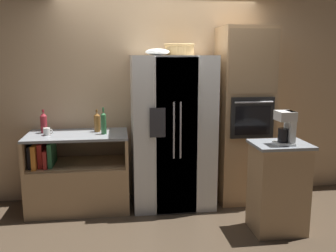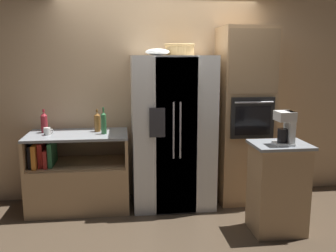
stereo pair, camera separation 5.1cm
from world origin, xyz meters
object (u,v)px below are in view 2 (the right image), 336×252
bottle_tall (97,122)px  coffee_maker (286,127)px  fruit_bowl (158,52)px  refrigerator (173,132)px  wicker_basket (180,49)px  bottle_short (104,123)px  wall_oven (244,116)px  mug (47,131)px  bottle_wide (44,122)px

bottle_tall → coffee_maker: size_ratio=0.80×
fruit_bowl → refrigerator: bearing=20.3°
refrigerator → bottle_tall: (-0.90, 0.11, 0.13)m
wicker_basket → coffee_maker: wicker_basket is taller
refrigerator → fruit_bowl: 0.97m
fruit_bowl → coffee_maker: size_ratio=0.82×
fruit_bowl → bottle_short: 1.03m
wall_oven → wicker_basket: (-0.81, 0.02, 0.82)m
mug → bottle_short: bearing=-1.2°
wall_oven → mug: 2.38m
wall_oven → coffee_maker: bearing=-84.2°
mug → wall_oven: bearing=1.8°
wicker_basket → mug: size_ratio=3.29×
refrigerator → mug: 1.47m
bottle_wide → mug: 0.18m
refrigerator → wall_oven: 0.92m
refrigerator → bottle_tall: 0.92m
wall_oven → wicker_basket: 1.15m
bottle_tall → bottle_short: 0.17m
wicker_basket → mug: (-1.56, -0.10, -0.94)m
bottle_wide → bottle_tall: bearing=-1.3°
refrigerator → bottle_tall: refrigerator is taller
fruit_bowl → bottle_wide: 1.59m
bottle_short → refrigerator: bearing=2.4°
bottle_short → mug: 0.65m
bottle_tall → fruit_bowl: bearing=-14.0°
bottle_tall → wicker_basket: bearing=-2.0°
wall_oven → bottle_short: size_ratio=6.88×
fruit_bowl → wall_oven: bearing=6.4°
bottle_wide → coffee_maker: coffee_maker is taller
bottle_tall → bottle_short: (0.08, -0.15, 0.01)m
refrigerator → bottle_short: bearing=-177.6°
wicker_basket → mug: 1.82m
bottle_short → bottle_wide: bearing=167.2°
wall_oven → bottle_wide: (-2.43, 0.07, -0.04)m
mug → wicker_basket: bearing=3.6°
bottle_tall → refrigerator: bearing=-7.1°
wicker_basket → bottle_short: 1.25m
bottle_tall → mug: bearing=-166.7°
bottle_tall → bottle_short: bottle_short is taller
bottle_wide → refrigerator: bearing=-4.7°
fruit_bowl → coffee_maker: (1.19, -0.87, -0.73)m
bottle_wide → fruit_bowl: bearing=-8.2°
wall_oven → bottle_wide: 2.43m
coffee_maker → bottle_wide: bearing=157.1°
bottle_tall → bottle_short: bearing=-60.5°
fruit_bowl → bottle_tall: size_ratio=1.02×
mug → coffee_maker: 2.65m
fruit_bowl → mug: (-1.28, 0.05, -0.90)m
bottle_short → fruit_bowl: bearing=-3.0°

